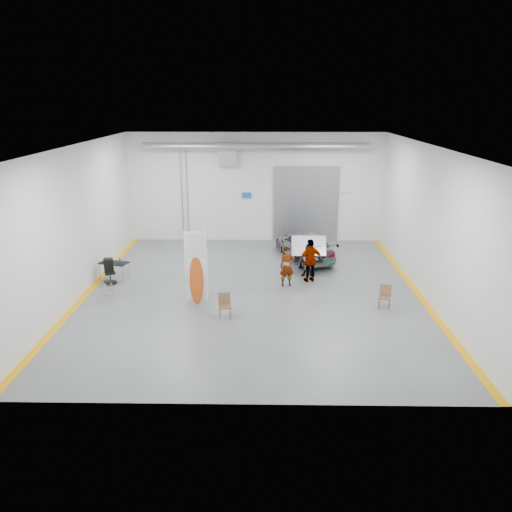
{
  "coord_description": "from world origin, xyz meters",
  "views": [
    {
      "loc": [
        0.49,
        -19.37,
        7.74
      ],
      "look_at": [
        0.15,
        0.26,
        1.5
      ],
      "focal_mm": 35.0,
      "sensor_mm": 36.0,
      "label": 1
    }
  ],
  "objects_px": {
    "folding_chair_far": "(384,302)",
    "person_b": "(310,260)",
    "surfboard_display": "(196,273)",
    "person_c": "(311,261)",
    "shop_stool": "(109,289)",
    "office_chair": "(110,274)",
    "sedan_car": "(305,245)",
    "folding_chair_near": "(225,311)",
    "work_table": "(112,262)",
    "person_a": "(287,267)"
  },
  "relations": [
    {
      "from": "folding_chair_far",
      "to": "shop_stool",
      "type": "xyz_separation_m",
      "value": [
        -10.91,
        0.99,
        0.06
      ]
    },
    {
      "from": "person_c",
      "to": "person_b",
      "type": "bearing_deg",
      "value": -112.74
    },
    {
      "from": "surfboard_display",
      "to": "person_b",
      "type": "bearing_deg",
      "value": 29.19
    },
    {
      "from": "folding_chair_far",
      "to": "work_table",
      "type": "bearing_deg",
      "value": -176.64
    },
    {
      "from": "person_a",
      "to": "folding_chair_near",
      "type": "height_order",
      "value": "person_a"
    },
    {
      "from": "person_a",
      "to": "surfboard_display",
      "type": "distance_m",
      "value": 4.16
    },
    {
      "from": "person_c",
      "to": "folding_chair_far",
      "type": "xyz_separation_m",
      "value": [
        2.58,
        -2.98,
        -0.67
      ]
    },
    {
      "from": "person_c",
      "to": "folding_chair_far",
      "type": "distance_m",
      "value": 4.0
    },
    {
      "from": "sedan_car",
      "to": "person_c",
      "type": "height_order",
      "value": "person_c"
    },
    {
      "from": "person_c",
      "to": "work_table",
      "type": "relative_size",
      "value": 1.41
    },
    {
      "from": "sedan_car",
      "to": "person_b",
      "type": "distance_m",
      "value": 2.78
    },
    {
      "from": "person_c",
      "to": "office_chair",
      "type": "relative_size",
      "value": 1.96
    },
    {
      "from": "person_b",
      "to": "folding_chair_near",
      "type": "bearing_deg",
      "value": -117.1
    },
    {
      "from": "person_b",
      "to": "shop_stool",
      "type": "relative_size",
      "value": 2.24
    },
    {
      "from": "sedan_car",
      "to": "folding_chair_near",
      "type": "relative_size",
      "value": 4.97
    },
    {
      "from": "person_a",
      "to": "person_c",
      "type": "height_order",
      "value": "person_c"
    },
    {
      "from": "folding_chair_near",
      "to": "office_chair",
      "type": "xyz_separation_m",
      "value": [
        -5.28,
        3.57,
        0.14
      ]
    },
    {
      "from": "person_b",
      "to": "folding_chair_near",
      "type": "relative_size",
      "value": 1.69
    },
    {
      "from": "shop_stool",
      "to": "work_table",
      "type": "bearing_deg",
      "value": 101.66
    },
    {
      "from": "sedan_car",
      "to": "person_b",
      "type": "relative_size",
      "value": 2.93
    },
    {
      "from": "person_a",
      "to": "folding_chair_far",
      "type": "distance_m",
      "value": 4.41
    },
    {
      "from": "person_b",
      "to": "shop_stool",
      "type": "bearing_deg",
      "value": -152.42
    },
    {
      "from": "folding_chair_far",
      "to": "work_table",
      "type": "distance_m",
      "value": 11.77
    },
    {
      "from": "shop_stool",
      "to": "person_a",
      "type": "bearing_deg",
      "value": 11.13
    },
    {
      "from": "work_table",
      "to": "office_chair",
      "type": "relative_size",
      "value": 1.39
    },
    {
      "from": "person_c",
      "to": "folding_chair_near",
      "type": "distance_m",
      "value": 5.28
    },
    {
      "from": "sedan_car",
      "to": "work_table",
      "type": "height_order",
      "value": "sedan_car"
    },
    {
      "from": "person_c",
      "to": "sedan_car",
      "type": "bearing_deg",
      "value": -110.31
    },
    {
      "from": "person_c",
      "to": "folding_chair_near",
      "type": "bearing_deg",
      "value": 28.51
    },
    {
      "from": "surfboard_display",
      "to": "folding_chair_near",
      "type": "xyz_separation_m",
      "value": [
        1.23,
        -1.38,
        -0.97
      ]
    },
    {
      "from": "folding_chair_far",
      "to": "surfboard_display",
      "type": "bearing_deg",
      "value": -164.6
    },
    {
      "from": "person_b",
      "to": "folding_chair_far",
      "type": "distance_m",
      "value": 4.39
    },
    {
      "from": "folding_chair_far",
      "to": "person_b",
      "type": "bearing_deg",
      "value": 144.52
    },
    {
      "from": "folding_chair_far",
      "to": "office_chair",
      "type": "distance_m",
      "value": 11.61
    },
    {
      "from": "person_b",
      "to": "work_table",
      "type": "relative_size",
      "value": 1.15
    },
    {
      "from": "surfboard_display",
      "to": "folding_chair_far",
      "type": "bearing_deg",
      "value": -7.64
    },
    {
      "from": "person_b",
      "to": "office_chair",
      "type": "relative_size",
      "value": 1.6
    },
    {
      "from": "person_c",
      "to": "work_table",
      "type": "xyz_separation_m",
      "value": [
        -8.76,
        0.13,
        -0.18
      ]
    },
    {
      "from": "folding_chair_near",
      "to": "work_table",
      "type": "distance_m",
      "value": 6.71
    },
    {
      "from": "sedan_car",
      "to": "shop_stool",
      "type": "distance_m",
      "value": 9.9
    },
    {
      "from": "person_c",
      "to": "folding_chair_near",
      "type": "xyz_separation_m",
      "value": [
        -3.45,
        -3.94,
        -0.67
      ]
    },
    {
      "from": "person_b",
      "to": "folding_chair_near",
      "type": "xyz_separation_m",
      "value": [
        -3.48,
        -4.5,
        -0.5
      ]
    },
    {
      "from": "person_b",
      "to": "folding_chair_far",
      "type": "bearing_deg",
      "value": -43.56
    },
    {
      "from": "folding_chair_near",
      "to": "folding_chair_far",
      "type": "distance_m",
      "value": 6.11
    },
    {
      "from": "person_b",
      "to": "office_chair",
      "type": "distance_m",
      "value": 8.81
    },
    {
      "from": "person_b",
      "to": "person_c",
      "type": "bearing_deg",
      "value": -81.91
    },
    {
      "from": "person_a",
      "to": "office_chair",
      "type": "xyz_separation_m",
      "value": [
        -7.68,
        0.19,
        -0.43
      ]
    },
    {
      "from": "sedan_car",
      "to": "surfboard_display",
      "type": "relative_size",
      "value": 1.49
    },
    {
      "from": "person_c",
      "to": "surfboard_display",
      "type": "distance_m",
      "value": 5.34
    },
    {
      "from": "person_c",
      "to": "surfboard_display",
      "type": "xyz_separation_m",
      "value": [
        -4.68,
        -2.56,
        0.3
      ]
    }
  ]
}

